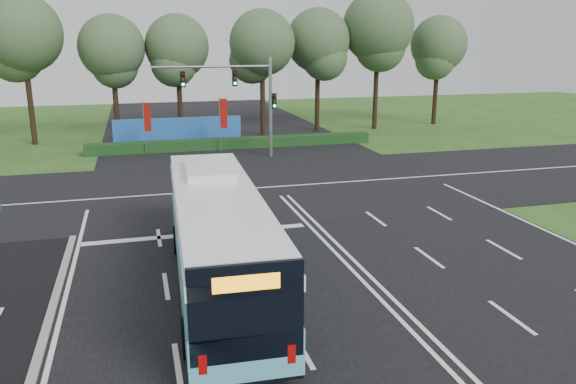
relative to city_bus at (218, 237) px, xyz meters
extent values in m
plane|color=#29511B|center=(4.86, 0.56, -1.85)|extent=(120.00, 120.00, 0.00)
cube|color=black|center=(4.86, 0.56, -1.83)|extent=(20.00, 120.00, 0.04)
cube|color=black|center=(4.86, 12.56, -1.82)|extent=(120.00, 14.00, 0.05)
cube|color=gray|center=(-5.24, -2.44, -1.79)|extent=(0.25, 18.00, 0.12)
cube|color=#52ADBF|center=(0.00, 0.01, -0.71)|extent=(3.22, 12.90, 1.17)
cube|color=black|center=(0.00, 0.01, -1.24)|extent=(3.19, 12.83, 0.32)
cube|color=black|center=(0.00, 0.01, 0.36)|extent=(3.10, 12.70, 1.01)
cube|color=white|center=(0.00, 0.01, 1.00)|extent=(3.22, 12.90, 0.37)
cube|color=white|center=(0.00, 0.01, 1.37)|extent=(3.14, 12.38, 0.37)
cube|color=white|center=(0.12, 2.67, 1.69)|extent=(1.84, 3.27, 0.27)
cube|color=black|center=(-0.28, -6.32, 0.41)|extent=(2.59, 0.23, 2.35)
cube|color=orange|center=(-0.28, -6.36, 1.16)|extent=(1.49, 0.12, 0.37)
cylinder|color=black|center=(-1.09, 3.69, -1.29)|extent=(0.35, 1.12, 1.11)
cylinder|color=black|center=(1.41, 3.58, -1.29)|extent=(0.35, 1.12, 1.11)
cylinder|color=black|center=(-1.43, -3.98, -1.29)|extent=(0.35, 1.12, 1.11)
cylinder|color=black|center=(1.08, -4.09, -1.29)|extent=(0.35, 1.12, 1.11)
cylinder|color=gray|center=(-1.79, 24.31, 0.09)|extent=(0.06, 0.06, 3.89)
cube|color=#9E150D|center=(-1.53, 24.19, 0.92)|extent=(0.49, 0.25, 2.07)
cylinder|color=gray|center=(3.70, 24.05, 0.17)|extent=(0.06, 0.06, 4.05)
cube|color=#9E150D|center=(3.97, 23.93, 1.03)|extent=(0.51, 0.26, 2.16)
cylinder|color=gray|center=(6.86, 21.06, 1.65)|extent=(0.24, 0.24, 7.00)
cylinder|color=gray|center=(2.86, 21.06, 4.55)|extent=(8.00, 0.16, 0.16)
cube|color=black|center=(4.36, 21.06, 3.75)|extent=(0.32, 0.28, 1.05)
cube|color=black|center=(0.86, 21.06, 3.75)|extent=(0.32, 0.28, 1.05)
cube|color=black|center=(7.11, 21.06, 2.15)|extent=(0.32, 0.28, 1.05)
cube|color=black|center=(4.86, 25.06, -1.45)|extent=(22.00, 1.20, 0.80)
cube|color=#215DB4|center=(0.86, 27.56, -0.75)|extent=(10.00, 0.30, 2.20)
cylinder|color=black|center=(-10.31, 31.07, 2.25)|extent=(0.44, 0.44, 8.20)
sphere|color=#385431|center=(-10.31, 31.07, 6.78)|extent=(6.04, 6.04, 6.04)
cylinder|color=black|center=(-3.84, 31.36, 1.74)|extent=(0.44, 0.44, 7.18)
sphere|color=#385431|center=(-3.84, 31.36, 5.71)|extent=(5.29, 5.29, 5.29)
cylinder|color=black|center=(1.42, 31.83, 1.77)|extent=(0.44, 0.44, 7.24)
sphere|color=#385431|center=(1.42, 31.83, 5.77)|extent=(5.34, 5.34, 5.34)
cylinder|color=black|center=(8.34, 30.17, 1.91)|extent=(0.44, 0.44, 7.53)
sphere|color=#385431|center=(8.34, 30.17, 6.07)|extent=(5.55, 5.55, 5.55)
cylinder|color=black|center=(13.82, 31.78, 2.00)|extent=(0.44, 0.44, 7.70)
sphere|color=#385431|center=(13.82, 31.78, 6.26)|extent=(5.67, 5.67, 5.67)
cylinder|color=black|center=(19.47, 31.56, 2.57)|extent=(0.44, 0.44, 8.83)
sphere|color=#385431|center=(19.47, 31.56, 7.45)|extent=(6.51, 6.51, 6.51)
cylinder|color=black|center=(26.46, 32.87, 1.83)|extent=(0.44, 0.44, 7.36)
sphere|color=#385431|center=(26.46, 32.87, 5.90)|extent=(5.42, 5.42, 5.42)
camera|label=1|loc=(-2.35, -17.43, 6.23)|focal=35.00mm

